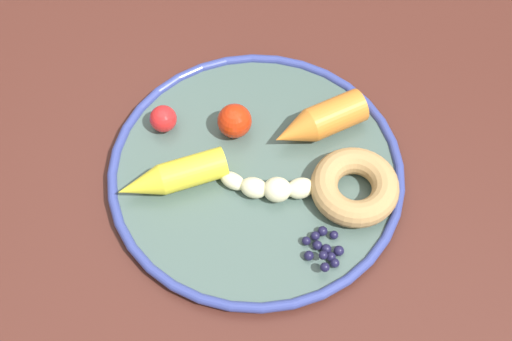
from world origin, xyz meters
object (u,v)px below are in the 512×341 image
Objects in this scene: tomato_mid at (234,122)px; donut at (355,187)px; carrot_orange at (319,122)px; banana at (277,187)px; tomato_near at (163,119)px; plate at (256,172)px; carrot_yellow at (172,177)px; blueberry_pile at (324,249)px; dining_table at (232,173)px.

donut is at bearing -11.50° from tomato_mid.
banana is at bearing -100.63° from carrot_orange.
tomato_near is (-0.25, 0.01, 0.00)m from donut.
plate is 10.64× the size of tomato_near.
donut is at bearing -2.20° from tomato_near.
carrot_yellow reaches higher than blueberry_pile.
tomato_mid is at bearing -9.58° from dining_table.
donut reaches higher than plate.
dining_table is 9.56× the size of carrot_yellow.
donut is at bearing 5.08° from plate.
banana is 0.17m from tomato_near.
tomato_near is (-0.24, 0.09, 0.01)m from blueberry_pile.
donut is at bearing -45.91° from carrot_orange.
banana is (0.09, -0.06, 0.12)m from dining_table.
donut is (0.20, 0.06, -0.00)m from carrot_yellow.
carrot_yellow is (-0.03, -0.10, 0.13)m from dining_table.
dining_table is 0.23m from blueberry_pile.
banana is 3.15× the size of tomato_mid.
plate is 6.38× the size of blueberry_pile.
blueberry_pile is (0.06, -0.15, -0.01)m from carrot_orange.
tomato_near is at bearing -161.86° from carrot_orange.
tomato_near is (-0.08, -0.02, 0.13)m from dining_table.
tomato_mid is (0.08, 0.02, 0.00)m from tomato_near.
carrot_yellow is 0.10m from tomato_mid.
tomato_mid reaches higher than donut.
banana is at bearing 144.38° from blueberry_pile.
plate is at bearing -174.92° from donut.
tomato_mid is (-0.04, 0.04, 0.02)m from plate.
tomato_near reaches higher than banana.
tomato_near is 0.79× the size of tomato_mid.
tomato_near is (-0.13, 0.02, 0.02)m from plate.
dining_table is 10.20× the size of carrot_orange.
banana is 2.39× the size of blueberry_pile.
carrot_orange is at bearing 110.33° from blueberry_pile.
tomato_mid is (-0.16, 0.03, 0.01)m from donut.
blueberry_pile is at bearing -33.84° from plate.
blueberry_pile is at bearing -21.30° from tomato_near.
dining_table is at bearing 168.58° from donut.
carrot_yellow reaches higher than tomato_near.
carrot_orange is at bearing 20.26° from tomato_mid.
tomato_mid is (-0.10, -0.04, 0.00)m from carrot_orange.
tomato_near is at bearing 166.51° from banana.
plate is 0.07m from tomato_mid.
plate is at bearing -44.36° from tomato_mid.
tomato_near is (-0.18, -0.06, -0.00)m from carrot_orange.
carrot_orange is (0.02, 0.10, 0.01)m from banana.
carrot_orange reaches higher than plate.
carrot_yellow is at bearing -162.80° from donut.
dining_table is at bearing -161.62° from carrot_orange.
carrot_yellow is at bearing 174.09° from blueberry_pile.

